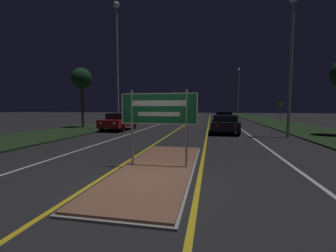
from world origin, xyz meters
name	(u,v)px	position (x,y,z in m)	size (l,w,h in m)	color
ground_plane	(145,185)	(0.00, 0.00, 0.00)	(160.00, 160.00, 0.00)	#232326
median_island	(159,167)	(0.00, 1.50, 0.04)	(2.22, 6.91, 0.10)	#999993
verge_left	(117,123)	(-9.50, 20.00, 0.04)	(5.00, 100.00, 0.08)	#1E3319
verge_right	(289,126)	(9.50, 20.00, 0.04)	(5.00, 100.00, 0.08)	#1E3319
centre_line_yellow_left	(189,122)	(-1.30, 25.00, 0.00)	(0.12, 70.00, 0.01)	gold
centre_line_yellow_right	(209,122)	(1.30, 25.00, 0.00)	(0.12, 70.00, 0.01)	gold
lane_line_white_left	(168,121)	(-4.20, 25.00, 0.00)	(0.12, 70.00, 0.01)	silver
lane_line_white_right	(232,122)	(4.20, 25.00, 0.00)	(0.12, 70.00, 0.01)	silver
edge_line_white_left	(147,121)	(-7.20, 25.00, 0.00)	(0.10, 70.00, 0.01)	silver
edge_line_white_right	(256,123)	(7.20, 25.00, 0.00)	(0.10, 70.00, 0.01)	silver
highway_sign	(159,112)	(0.00, 1.50, 1.77)	(2.38, 0.07, 2.34)	#9E9E99
streetlight_left_near	(117,49)	(-6.44, 13.30, 6.89)	(0.54, 0.54, 10.83)	#9E9E99
streetlight_right_near	(292,42)	(6.40, 10.21, 5.95)	(0.57, 0.57, 8.86)	#9E9E99
streetlight_right_far	(238,88)	(6.38, 38.11, 5.54)	(0.46, 0.46, 9.08)	#9E9E99
car_receding_0	(224,124)	(2.54, 11.98, 0.72)	(2.00, 4.49, 1.33)	black
car_receding_1	(223,118)	(2.88, 19.96, 0.80)	(1.96, 4.15, 1.48)	black
car_approaching_0	(119,121)	(-6.07, 12.59, 0.76)	(1.93, 4.33, 1.43)	maroon
warning_sign	(281,110)	(9.67, 23.52, 1.59)	(0.60, 0.06, 2.52)	#9E9E99
roadside_palm_left	(82,79)	(-10.15, 13.75, 4.51)	(1.85, 1.85, 5.44)	#4C3823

